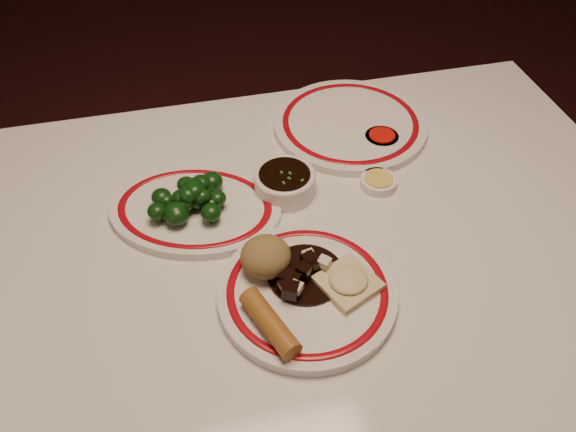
# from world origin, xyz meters

# --- Properties ---
(dining_table) EXTENTS (1.20, 0.90, 0.75)m
(dining_table) POSITION_xyz_m (0.00, 0.00, 0.66)
(dining_table) COLOR silver
(dining_table) RESTS_ON ground
(main_plate) EXTENTS (0.32, 0.32, 0.02)m
(main_plate) POSITION_xyz_m (-0.03, -0.08, 0.76)
(main_plate) COLOR white
(main_plate) RESTS_ON dining_table
(rice_mound) EXTENTS (0.07, 0.07, 0.05)m
(rice_mound) POSITION_xyz_m (-0.08, -0.03, 0.79)
(rice_mound) COLOR olive
(rice_mound) RESTS_ON main_plate
(spring_roll) EXTENTS (0.07, 0.11, 0.03)m
(spring_roll) POSITION_xyz_m (-0.10, -0.14, 0.78)
(spring_roll) COLOR #976325
(spring_roll) RESTS_ON main_plate
(fried_wonton) EXTENTS (0.10, 0.10, 0.02)m
(fried_wonton) POSITION_xyz_m (0.03, -0.09, 0.78)
(fried_wonton) COLOR beige
(fried_wonton) RESTS_ON main_plate
(stirfry_heap) EXTENTS (0.12, 0.11, 0.03)m
(stirfry_heap) POSITION_xyz_m (-0.03, -0.06, 0.78)
(stirfry_heap) COLOR black
(stirfry_heap) RESTS_ON main_plate
(broccoli_plate) EXTENTS (0.34, 0.32, 0.02)m
(broccoli_plate) POSITION_xyz_m (-0.17, 0.13, 0.76)
(broccoli_plate) COLOR white
(broccoli_plate) RESTS_ON dining_table
(broccoli_pile) EXTENTS (0.13, 0.11, 0.05)m
(broccoli_pile) POSITION_xyz_m (-0.17, 0.12, 0.79)
(broccoli_pile) COLOR #23471C
(broccoli_pile) RESTS_ON broccoli_plate
(soy_bowl) EXTENTS (0.11, 0.11, 0.04)m
(soy_bowl) POSITION_xyz_m (-0.01, 0.14, 0.77)
(soy_bowl) COLOR white
(soy_bowl) RESTS_ON dining_table
(sweet_sour_dish) EXTENTS (0.06, 0.06, 0.02)m
(sweet_sour_dish) POSITION_xyz_m (0.20, 0.23, 0.76)
(sweet_sour_dish) COLOR white
(sweet_sour_dish) RESTS_ON dining_table
(mustard_dish) EXTENTS (0.06, 0.06, 0.02)m
(mustard_dish) POSITION_xyz_m (0.15, 0.12, 0.76)
(mustard_dish) COLOR white
(mustard_dish) RESTS_ON dining_table
(far_plate) EXTENTS (0.30, 0.30, 0.02)m
(far_plate) POSITION_xyz_m (0.16, 0.29, 0.76)
(far_plate) COLOR white
(far_plate) RESTS_ON dining_table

